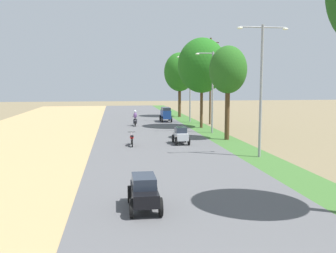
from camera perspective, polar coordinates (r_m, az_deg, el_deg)
median_tree_second at (r=29.98m, az=9.11°, el=8.41°), size 2.95×2.95×7.38m
median_tree_third at (r=37.72m, az=5.17°, el=9.22°), size 4.79×4.79×8.92m
median_tree_fourth at (r=49.84m, az=1.79°, el=8.26°), size 4.10×4.10×8.47m
streetlamp_near at (r=23.22m, az=14.00°, el=6.58°), size 3.16×0.20×7.90m
streetlamp_mid at (r=33.89m, az=6.79°, el=6.12°), size 3.16×0.20×7.25m
streetlamp_far at (r=43.64m, az=3.39°, el=6.53°), size 3.16×0.20×7.64m
utility_pole_near at (r=41.55m, az=6.46°, el=7.07°), size 1.80×0.20×9.40m
car_sedan_black at (r=13.56m, az=-3.67°, el=-9.70°), size 1.10×2.26×1.19m
car_hatchback_silver at (r=27.68m, az=1.94°, el=-1.26°), size 1.04×2.00×1.23m
car_van_blue at (r=43.40m, az=-0.35°, el=1.98°), size 1.19×2.41×1.67m
motorbike_ahead_second at (r=27.02m, az=-5.52°, el=-1.86°), size 0.54×1.80×0.94m
motorbike_ahead_third at (r=39.30m, az=-5.02°, el=1.22°), size 0.54×1.80×1.66m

